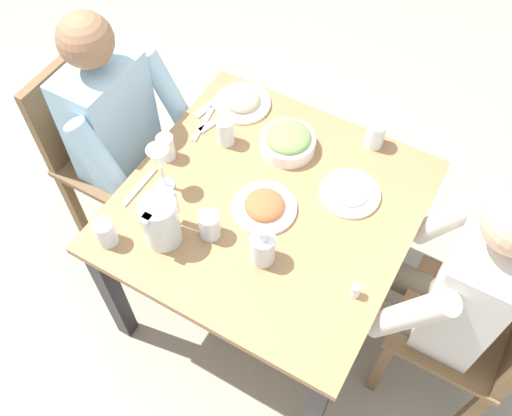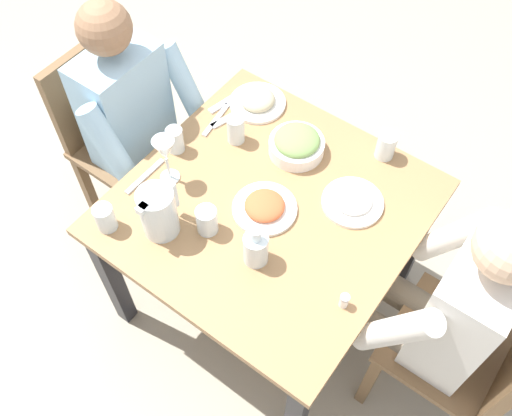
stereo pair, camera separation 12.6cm
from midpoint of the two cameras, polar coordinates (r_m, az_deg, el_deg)
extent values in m
plane|color=#9E937F|center=(2.56, -0.48, -8.64)|extent=(8.00, 8.00, 0.00)
cube|color=#997047|center=(1.96, -0.62, 0.14)|extent=(0.97, 0.97, 0.03)
cube|color=#232328|center=(2.04, 4.11, -19.36)|extent=(0.06, 0.06, 0.67)
cube|color=#232328|center=(2.41, 13.55, -1.49)|extent=(0.06, 0.06, 0.67)
cube|color=#232328|center=(2.27, -15.67, -8.25)|extent=(0.06, 0.06, 0.67)
cube|color=#232328|center=(2.61, -4.00, 6.37)|extent=(0.06, 0.06, 0.67)
cube|color=brown|center=(2.27, 18.92, -18.80)|extent=(0.04, 0.04, 0.44)
cube|color=brown|center=(2.41, 21.49, -11.65)|extent=(0.04, 0.04, 0.44)
cube|color=brown|center=(2.24, 10.67, -15.29)|extent=(0.04, 0.04, 0.44)
cube|color=brown|center=(2.39, 13.95, -8.37)|extent=(0.04, 0.04, 0.44)
cube|color=brown|center=(2.11, 17.82, -11.14)|extent=(0.40, 0.40, 0.03)
cube|color=brown|center=(2.81, -14.62, 5.25)|extent=(0.04, 0.04, 0.44)
cube|color=brown|center=(2.68, -19.01, 0.28)|extent=(0.04, 0.04, 0.44)
cube|color=brown|center=(2.64, -8.94, 2.55)|extent=(0.04, 0.04, 0.44)
cube|color=brown|center=(2.51, -13.34, -2.87)|extent=(0.04, 0.04, 0.44)
cube|color=brown|center=(2.47, -15.10, 4.58)|extent=(0.40, 0.40, 0.03)
cube|color=brown|center=(2.42, -19.56, 9.44)|extent=(0.38, 0.04, 0.42)
cube|color=silver|center=(1.88, 19.02, -7.54)|extent=(0.32, 0.20, 0.50)
cylinder|color=#665B4C|center=(2.08, 11.28, -10.75)|extent=(0.11, 0.38, 0.11)
cylinder|color=#665B4C|center=(2.28, 6.01, -10.76)|extent=(0.10, 0.10, 0.47)
cylinder|color=silver|center=(1.75, 12.93, -10.46)|extent=(0.08, 0.23, 0.37)
cylinder|color=#665B4C|center=(2.16, 13.06, -7.08)|extent=(0.11, 0.38, 0.11)
cylinder|color=#665B4C|center=(2.35, 7.87, -7.41)|extent=(0.10, 0.10, 0.47)
cylinder|color=silver|center=(1.96, 17.30, -0.92)|extent=(0.08, 0.23, 0.37)
cube|color=#9EC6E0|center=(2.27, -15.96, 8.46)|extent=(0.32, 0.20, 0.50)
sphere|color=#936B4C|center=(2.02, -18.43, 15.54)|extent=(0.19, 0.19, 0.19)
cylinder|color=#665B4C|center=(2.42, -9.78, 3.76)|extent=(0.11, 0.38, 0.11)
cylinder|color=#665B4C|center=(2.50, -5.61, -0.79)|extent=(0.10, 0.10, 0.47)
cylinder|color=#9EC6E0|center=(2.27, -10.22, 11.00)|extent=(0.08, 0.23, 0.37)
cylinder|color=#665B4C|center=(2.34, -12.16, 0.89)|extent=(0.11, 0.38, 0.11)
cylinder|color=#665B4C|center=(2.43, -7.78, -3.69)|extent=(0.10, 0.10, 0.47)
cylinder|color=#9EC6E0|center=(2.09, -16.57, 4.03)|extent=(0.08, 0.23, 0.37)
cylinder|color=silver|center=(1.83, -11.45, -1.44)|extent=(0.12, 0.12, 0.19)
cube|color=silver|center=(1.85, -10.14, 0.40)|extent=(0.02, 0.02, 0.11)
cube|color=silver|center=(1.75, -12.93, -1.24)|extent=(0.04, 0.03, 0.02)
cylinder|color=white|center=(2.08, 1.43, 6.39)|extent=(0.20, 0.20, 0.05)
ellipsoid|color=#759951|center=(2.06, 1.45, 7.03)|extent=(0.16, 0.16, 0.06)
cylinder|color=white|center=(1.93, -1.12, -0.02)|extent=(0.22, 0.22, 0.01)
ellipsoid|color=#CC5B33|center=(1.92, -1.13, 0.29)|extent=(0.14, 0.14, 0.05)
cylinder|color=white|center=(2.25, -2.99, 10.30)|extent=(0.22, 0.22, 0.01)
ellipsoid|color=#B7AD89|center=(2.23, -3.01, 10.66)|extent=(0.14, 0.14, 0.06)
cylinder|color=white|center=(1.98, 7.53, 1.37)|extent=(0.21, 0.21, 0.01)
ellipsoid|color=white|center=(1.97, 7.58, 1.64)|extent=(0.13, 0.13, 0.04)
cylinder|color=silver|center=(2.07, -10.77, 5.79)|extent=(0.06, 0.06, 0.10)
cylinder|color=silver|center=(1.91, -16.59, -2.45)|extent=(0.07, 0.07, 0.10)
cylinder|color=silver|center=(2.11, 10.14, 7.15)|extent=(0.07, 0.07, 0.10)
cylinder|color=silver|center=(2.09, -4.79, 7.53)|extent=(0.06, 0.06, 0.11)
cylinder|color=silver|center=(1.85, -6.60, -1.79)|extent=(0.07, 0.07, 0.10)
cylinder|color=silver|center=(2.03, -10.81, 2.16)|extent=(0.07, 0.07, 0.01)
cylinder|color=silver|center=(1.99, -11.05, 3.07)|extent=(0.01, 0.01, 0.10)
cone|color=silver|center=(1.91, -11.50, 4.79)|extent=(0.08, 0.08, 0.09)
cylinder|color=silver|center=(1.79, -1.36, -4.15)|extent=(0.08, 0.08, 0.12)
cylinder|color=gold|center=(1.81, -1.34, -4.53)|extent=(0.07, 0.07, 0.07)
cylinder|color=silver|center=(1.72, -1.41, -2.77)|extent=(0.03, 0.03, 0.04)
cylinder|color=white|center=(1.78, 7.87, -8.35)|extent=(0.03, 0.03, 0.04)
cylinder|color=#B2B2B7|center=(1.75, 7.97, -7.96)|extent=(0.03, 0.03, 0.01)
cube|color=silver|center=(2.20, -5.53, 8.66)|extent=(0.17, 0.08, 0.01)
cube|color=silver|center=(2.04, -13.28, 1.99)|extent=(0.19, 0.02, 0.01)
cube|color=silver|center=(2.26, -6.07, 10.16)|extent=(0.17, 0.06, 0.01)
cube|color=silver|center=(2.19, -6.91, 8.29)|extent=(0.19, 0.05, 0.01)
camera|label=1|loc=(0.06, -91.88, -2.75)|focal=40.16mm
camera|label=2|loc=(0.06, 88.12, 2.75)|focal=40.16mm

